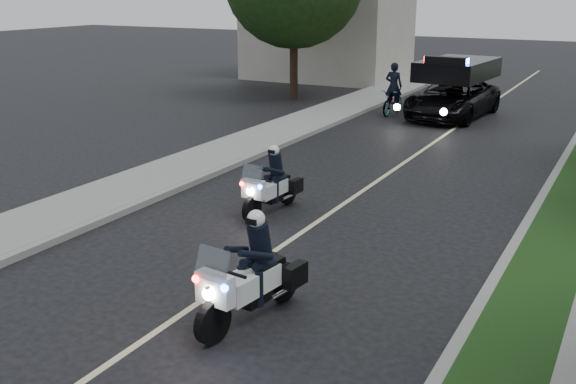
% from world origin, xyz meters
% --- Properties ---
extents(ground, '(120.00, 120.00, 0.00)m').
position_xyz_m(ground, '(0.00, 0.00, 0.00)').
color(ground, black).
rests_on(ground, ground).
extents(curb_right, '(0.20, 60.00, 0.15)m').
position_xyz_m(curb_right, '(4.10, 10.00, 0.07)').
color(curb_right, gray).
rests_on(curb_right, ground).
extents(curb_left, '(0.20, 60.00, 0.15)m').
position_xyz_m(curb_left, '(-4.10, 10.00, 0.07)').
color(curb_left, gray).
rests_on(curb_left, ground).
extents(sidewalk_left, '(2.00, 60.00, 0.16)m').
position_xyz_m(sidewalk_left, '(-5.20, 10.00, 0.08)').
color(sidewalk_left, gray).
rests_on(sidewalk_left, ground).
extents(building_far, '(8.00, 6.00, 7.00)m').
position_xyz_m(building_far, '(-10.00, 26.00, 3.50)').
color(building_far, '#A8A396').
rests_on(building_far, ground).
extents(lane_marking, '(0.12, 50.00, 0.01)m').
position_xyz_m(lane_marking, '(0.00, 10.00, 0.00)').
color(lane_marking, '#BFB78C').
rests_on(lane_marking, ground).
extents(police_moto_left, '(0.75, 1.85, 1.55)m').
position_xyz_m(police_moto_left, '(-1.22, 4.10, 0.00)').
color(police_moto_left, silver).
rests_on(police_moto_left, ground).
extents(police_moto_right, '(1.00, 2.14, 1.75)m').
position_xyz_m(police_moto_right, '(1.06, -0.55, 0.00)').
color(police_moto_right, silver).
rests_on(police_moto_right, ground).
extents(police_suv, '(2.88, 5.52, 2.59)m').
position_xyz_m(police_suv, '(-0.69, 17.51, 0.00)').
color(police_suv, black).
rests_on(police_suv, ground).
extents(bicycle, '(0.72, 1.93, 1.00)m').
position_xyz_m(bicycle, '(-2.95, 17.04, 0.00)').
color(bicycle, black).
rests_on(bicycle, ground).
extents(cyclist, '(0.69, 0.48, 1.86)m').
position_xyz_m(cyclist, '(-2.95, 17.04, 0.00)').
color(cyclist, black).
rests_on(cyclist, ground).
extents(tree_left_near, '(6.90, 6.90, 10.35)m').
position_xyz_m(tree_left_near, '(-8.25, 18.60, 0.00)').
color(tree_left_near, '#1D3D14').
rests_on(tree_left_near, ground).
extents(tree_left_far, '(6.16, 6.16, 9.71)m').
position_xyz_m(tree_left_far, '(-9.89, 26.91, 0.00)').
color(tree_left_far, black).
rests_on(tree_left_far, ground).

